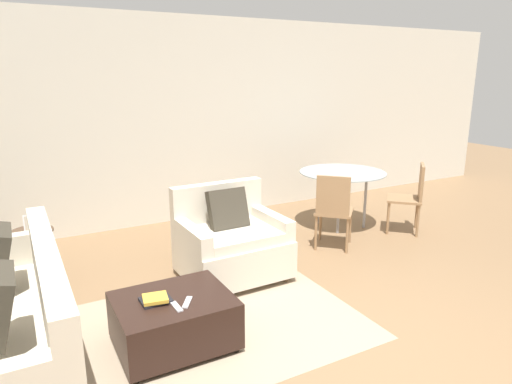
{
  "coord_description": "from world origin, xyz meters",
  "views": [
    {
      "loc": [
        -2.03,
        -2.15,
        2.01
      ],
      "look_at": [
        0.28,
        2.08,
        0.75
      ],
      "focal_mm": 32.0,
      "sensor_mm": 36.0,
      "label": 1
    }
  ],
  "objects_px": {
    "tv_remote_secondary": "(177,307)",
    "dining_table": "(342,178)",
    "armchair": "(231,243)",
    "dining_chair_near_left": "(334,207)",
    "book_stack": "(155,299)",
    "tv_remote_primary": "(187,302)",
    "couch": "(2,340)",
    "ottoman": "(174,320)",
    "dining_chair_near_right": "(412,193)",
    "side_table": "(33,246)",
    "picture_frame": "(30,223)"
  },
  "relations": [
    {
      "from": "tv_remote_secondary",
      "to": "dining_table",
      "type": "bearing_deg",
      "value": 31.38
    },
    {
      "from": "armchair",
      "to": "dining_chair_near_left",
      "type": "distance_m",
      "value": 1.38
    },
    {
      "from": "book_stack",
      "to": "dining_table",
      "type": "distance_m",
      "value": 3.45
    },
    {
      "from": "armchair",
      "to": "tv_remote_primary",
      "type": "xyz_separation_m",
      "value": [
        -0.84,
        -1.02,
        0.04
      ]
    },
    {
      "from": "tv_remote_secondary",
      "to": "dining_table",
      "type": "relative_size",
      "value": 0.14
    },
    {
      "from": "couch",
      "to": "ottoman",
      "type": "xyz_separation_m",
      "value": [
        1.12,
        -0.13,
        -0.1
      ]
    },
    {
      "from": "tv_remote_primary",
      "to": "dining_chair_near_left",
      "type": "height_order",
      "value": "dining_chair_near_left"
    },
    {
      "from": "armchair",
      "to": "dining_table",
      "type": "relative_size",
      "value": 0.89
    },
    {
      "from": "book_stack",
      "to": "tv_remote_primary",
      "type": "xyz_separation_m",
      "value": [
        0.2,
        -0.12,
        -0.02
      ]
    },
    {
      "from": "dining_table",
      "to": "dining_chair_near_right",
      "type": "height_order",
      "value": "dining_chair_near_right"
    },
    {
      "from": "tv_remote_primary",
      "to": "ottoman",
      "type": "bearing_deg",
      "value": 119.68
    },
    {
      "from": "book_stack",
      "to": "dining_chair_near_left",
      "type": "distance_m",
      "value": 2.61
    },
    {
      "from": "book_stack",
      "to": "side_table",
      "type": "relative_size",
      "value": 0.41
    },
    {
      "from": "armchair",
      "to": "dining_chair_near_left",
      "type": "xyz_separation_m",
      "value": [
        1.37,
        0.11,
        0.16
      ]
    },
    {
      "from": "tv_remote_primary",
      "to": "dining_chair_near_right",
      "type": "bearing_deg",
      "value": 18.08
    },
    {
      "from": "dining_chair_near_right",
      "to": "side_table",
      "type": "bearing_deg",
      "value": 170.64
    },
    {
      "from": "ottoman",
      "to": "dining_chair_near_left",
      "type": "bearing_deg",
      "value": 23.95
    },
    {
      "from": "ottoman",
      "to": "picture_frame",
      "type": "distance_m",
      "value": 1.96
    },
    {
      "from": "armchair",
      "to": "side_table",
      "type": "distance_m",
      "value": 1.93
    },
    {
      "from": "ottoman",
      "to": "side_table",
      "type": "relative_size",
      "value": 1.6
    },
    {
      "from": "book_stack",
      "to": "side_table",
      "type": "bearing_deg",
      "value": 112.37
    },
    {
      "from": "picture_frame",
      "to": "dining_table",
      "type": "distance_m",
      "value": 3.74
    },
    {
      "from": "picture_frame",
      "to": "tv_remote_secondary",
      "type": "bearing_deg",
      "value": -66.36
    },
    {
      "from": "tv_remote_secondary",
      "to": "dining_chair_near_right",
      "type": "relative_size",
      "value": 0.18
    },
    {
      "from": "picture_frame",
      "to": "dining_chair_near_right",
      "type": "bearing_deg",
      "value": -9.36
    },
    {
      "from": "ottoman",
      "to": "tv_remote_secondary",
      "type": "bearing_deg",
      "value": -98.39
    },
    {
      "from": "tv_remote_secondary",
      "to": "side_table",
      "type": "bearing_deg",
      "value": 113.64
    },
    {
      "from": "tv_remote_primary",
      "to": "picture_frame",
      "type": "bearing_deg",
      "value": 116.19
    },
    {
      "from": "book_stack",
      "to": "side_table",
      "type": "xyz_separation_m",
      "value": [
        -0.71,
        1.73,
        -0.05
      ]
    },
    {
      "from": "picture_frame",
      "to": "dining_chair_near_right",
      "type": "xyz_separation_m",
      "value": [
        4.37,
        -0.72,
        -0.09
      ]
    },
    {
      "from": "picture_frame",
      "to": "dining_table",
      "type": "relative_size",
      "value": 0.14
    },
    {
      "from": "book_stack",
      "to": "picture_frame",
      "type": "distance_m",
      "value": 1.88
    },
    {
      "from": "book_stack",
      "to": "couch",
      "type": "bearing_deg",
      "value": 172.51
    },
    {
      "from": "ottoman",
      "to": "side_table",
      "type": "height_order",
      "value": "side_table"
    },
    {
      "from": "side_table",
      "to": "dining_chair_near_right",
      "type": "distance_m",
      "value": 4.43
    },
    {
      "from": "dining_chair_near_left",
      "to": "dining_table",
      "type": "bearing_deg",
      "value": 45.0
    },
    {
      "from": "tv_remote_secondary",
      "to": "armchair",
      "type": "bearing_deg",
      "value": 48.4
    },
    {
      "from": "armchair",
      "to": "picture_frame",
      "type": "bearing_deg",
      "value": 154.57
    },
    {
      "from": "armchair",
      "to": "dining_chair_near_left",
      "type": "bearing_deg",
      "value": 4.6
    },
    {
      "from": "side_table",
      "to": "dining_chair_near_right",
      "type": "bearing_deg",
      "value": -9.36
    },
    {
      "from": "dining_table",
      "to": "book_stack",
      "type": "bearing_deg",
      "value": -151.64
    },
    {
      "from": "dining_chair_near_left",
      "to": "dining_chair_near_right",
      "type": "height_order",
      "value": "same"
    },
    {
      "from": "dining_chair_near_right",
      "to": "armchair",
      "type": "bearing_deg",
      "value": -177.6
    },
    {
      "from": "tv_remote_primary",
      "to": "book_stack",
      "type": "bearing_deg",
      "value": 148.53
    },
    {
      "from": "book_stack",
      "to": "dining_chair_near_right",
      "type": "relative_size",
      "value": 0.24
    },
    {
      "from": "dining_table",
      "to": "side_table",
      "type": "bearing_deg",
      "value": 178.59
    },
    {
      "from": "picture_frame",
      "to": "book_stack",
      "type": "bearing_deg",
      "value": -67.63
    },
    {
      "from": "couch",
      "to": "picture_frame",
      "type": "height_order",
      "value": "couch"
    },
    {
      "from": "tv_remote_primary",
      "to": "couch",
      "type": "bearing_deg",
      "value": 168.05
    },
    {
      "from": "dining_chair_near_right",
      "to": "tv_remote_primary",
      "type": "bearing_deg",
      "value": -161.92
    }
  ]
}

